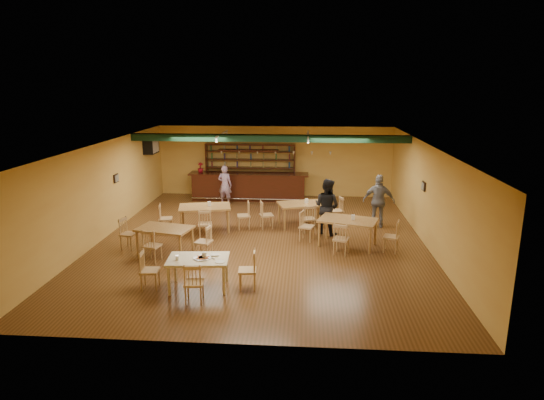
# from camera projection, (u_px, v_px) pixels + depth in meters

# --- Properties ---
(floor) EXTENTS (12.00, 12.00, 0.00)m
(floor) POSITION_uv_depth(u_px,v_px,m) (262.00, 240.00, 14.60)
(floor) COLOR #533517
(floor) RESTS_ON ground
(ceiling_beam) EXTENTS (10.00, 0.30, 0.25)m
(ceiling_beam) POSITION_uv_depth(u_px,v_px,m) (269.00, 138.00, 16.61)
(ceiling_beam) COLOR black
(ceiling_beam) RESTS_ON ceiling
(track_rail_left) EXTENTS (0.05, 2.50, 0.05)m
(track_rail_left) POSITION_uv_depth(u_px,v_px,m) (222.00, 134.00, 17.30)
(track_rail_left) COLOR silver
(track_rail_left) RESTS_ON ceiling
(track_rail_right) EXTENTS (0.05, 2.50, 0.05)m
(track_rail_right) POSITION_uv_depth(u_px,v_px,m) (308.00, 135.00, 17.07)
(track_rail_right) COLOR silver
(track_rail_right) RESTS_ON ceiling
(ac_unit) EXTENTS (0.34, 0.70, 0.48)m
(ac_unit) POSITION_uv_depth(u_px,v_px,m) (151.00, 146.00, 18.43)
(ac_unit) COLOR silver
(ac_unit) RESTS_ON wall_left
(picture_left) EXTENTS (0.04, 0.34, 0.28)m
(picture_left) POSITION_uv_depth(u_px,v_px,m) (116.00, 178.00, 15.51)
(picture_left) COLOR black
(picture_left) RESTS_ON wall_left
(picture_right) EXTENTS (0.04, 0.34, 0.28)m
(picture_right) POSITION_uv_depth(u_px,v_px,m) (424.00, 186.00, 14.32)
(picture_right) COLOR black
(picture_right) RESTS_ON wall_right
(bar_counter) EXTENTS (4.97, 0.85, 1.13)m
(bar_counter) POSITION_uv_depth(u_px,v_px,m) (249.00, 186.00, 19.52)
(bar_counter) COLOR #36180A
(bar_counter) RESTS_ON ground
(back_bar_hutch) EXTENTS (3.84, 0.40, 2.28)m
(back_bar_hutch) POSITION_uv_depth(u_px,v_px,m) (250.00, 170.00, 19.99)
(back_bar_hutch) COLOR #36180A
(back_bar_hutch) RESTS_ON ground
(poinsettia) EXTENTS (0.30, 0.30, 0.42)m
(poinsettia) POSITION_uv_depth(u_px,v_px,m) (200.00, 168.00, 19.47)
(poinsettia) COLOR maroon
(poinsettia) RESTS_ON bar_counter
(dining_table_a) EXTENTS (1.84, 1.33, 0.84)m
(dining_table_a) POSITION_uv_depth(u_px,v_px,m) (205.00, 218.00, 15.47)
(dining_table_a) COLOR olive
(dining_table_a) RESTS_ON ground
(dining_table_b) EXTENTS (1.80, 1.38, 0.80)m
(dining_table_b) POSITION_uv_depth(u_px,v_px,m) (302.00, 214.00, 15.99)
(dining_table_b) COLOR olive
(dining_table_b) RESTS_ON ground
(dining_table_c) EXTENTS (1.69, 1.22, 0.76)m
(dining_table_c) POSITION_uv_depth(u_px,v_px,m) (165.00, 240.00, 13.43)
(dining_table_c) COLOR olive
(dining_table_c) RESTS_ON ground
(dining_table_d) EXTENTS (1.90, 1.48, 0.84)m
(dining_table_d) POSITION_uv_depth(u_px,v_px,m) (347.00, 233.00, 13.99)
(dining_table_d) COLOR olive
(dining_table_d) RESTS_ON ground
(near_table) EXTENTS (1.50, 1.03, 0.77)m
(near_table) POSITION_uv_depth(u_px,v_px,m) (199.00, 273.00, 11.10)
(near_table) COLOR #C4B384
(near_table) RESTS_ON ground
(pizza_tray) EXTENTS (0.47, 0.47, 0.01)m
(pizza_tray) POSITION_uv_depth(u_px,v_px,m) (202.00, 258.00, 11.00)
(pizza_tray) COLOR silver
(pizza_tray) RESTS_ON near_table
(parmesan_shaker) EXTENTS (0.08, 0.08, 0.11)m
(parmesan_shaker) POSITION_uv_depth(u_px,v_px,m) (177.00, 258.00, 10.88)
(parmesan_shaker) COLOR #EAE5C6
(parmesan_shaker) RESTS_ON near_table
(napkin_stack) EXTENTS (0.23, 0.19, 0.03)m
(napkin_stack) POSITION_uv_depth(u_px,v_px,m) (215.00, 255.00, 11.18)
(napkin_stack) COLOR white
(napkin_stack) RESTS_ON near_table
(pizza_server) EXTENTS (0.31, 0.26, 0.00)m
(pizza_server) POSITION_uv_depth(u_px,v_px,m) (209.00, 257.00, 11.04)
(pizza_server) COLOR silver
(pizza_server) RESTS_ON pizza_tray
(side_plate) EXTENTS (0.24, 0.24, 0.01)m
(side_plate) POSITION_uv_depth(u_px,v_px,m) (220.00, 262.00, 10.77)
(side_plate) COLOR white
(side_plate) RESTS_ON near_table
(patron_bar) EXTENTS (0.64, 0.48, 1.59)m
(patron_bar) POSITION_uv_depth(u_px,v_px,m) (225.00, 185.00, 18.73)
(patron_bar) COLOR #7F4393
(patron_bar) RESTS_ON ground
(patron_right_a) EXTENTS (1.12, 1.07, 1.82)m
(patron_right_a) POSITION_uv_depth(u_px,v_px,m) (327.00, 206.00, 15.03)
(patron_right_a) COLOR black
(patron_right_a) RESTS_ON ground
(patron_right_b) EXTENTS (1.13, 0.64, 1.82)m
(patron_right_b) POSITION_uv_depth(u_px,v_px,m) (379.00, 201.00, 15.72)
(patron_right_b) COLOR slate
(patron_right_b) RESTS_ON ground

